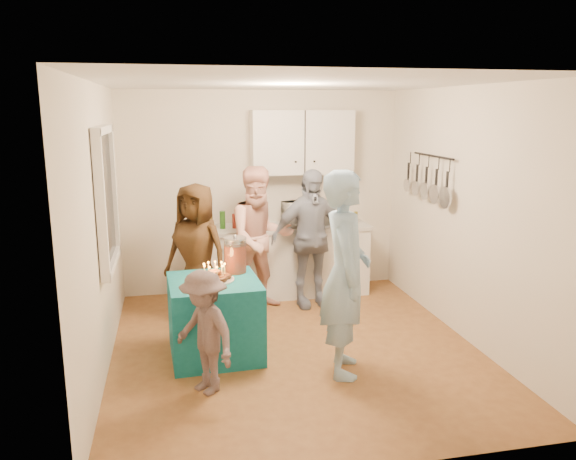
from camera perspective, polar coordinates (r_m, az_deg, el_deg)
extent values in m
plane|color=brown|center=(5.79, 0.73, -11.92)|extent=(4.00, 4.00, 0.00)
plane|color=white|center=(5.29, 0.81, 14.72)|extent=(4.00, 4.00, 0.00)
plane|color=silver|center=(7.33, -2.67, 3.83)|extent=(3.60, 3.60, 0.00)
plane|color=silver|center=(5.30, -18.57, -0.05)|extent=(4.00, 4.00, 0.00)
plane|color=silver|center=(6.04, 17.68, 1.45)|extent=(4.00, 4.00, 0.00)
cube|color=black|center=(5.55, -18.10, 3.13)|extent=(0.04, 1.00, 1.20)
cube|color=white|center=(7.25, -0.65, -3.27)|extent=(2.20, 0.58, 0.86)
cube|color=beige|center=(7.15, -0.66, 0.24)|extent=(2.24, 0.62, 0.05)
cube|color=white|center=(7.21, 1.45, 8.90)|extent=(1.30, 0.30, 0.80)
cube|color=black|center=(6.57, 14.25, 5.13)|extent=(0.12, 1.00, 0.60)
imported|color=white|center=(7.18, 1.81, 1.71)|extent=(0.61, 0.49, 0.30)
cube|color=#116670|center=(5.56, -7.45, -8.84)|extent=(0.89, 0.89, 0.76)
cylinder|color=#BF330F|center=(5.63, -5.39, -2.63)|extent=(0.22, 0.22, 0.34)
imported|color=#9BC2E2|center=(5.04, 5.84, -4.45)|extent=(0.59, 0.76, 1.86)
imported|color=brown|center=(6.42, -9.26, -2.24)|extent=(0.91, 0.85, 1.57)
imported|color=#F18D7D|center=(6.67, -2.84, -0.88)|extent=(0.94, 0.79, 1.72)
imported|color=#101A37|center=(6.76, 2.24, -0.86)|extent=(1.03, 0.55, 1.68)
imported|color=#554444|center=(4.83, -8.50, -10.23)|extent=(0.71, 0.80, 1.07)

